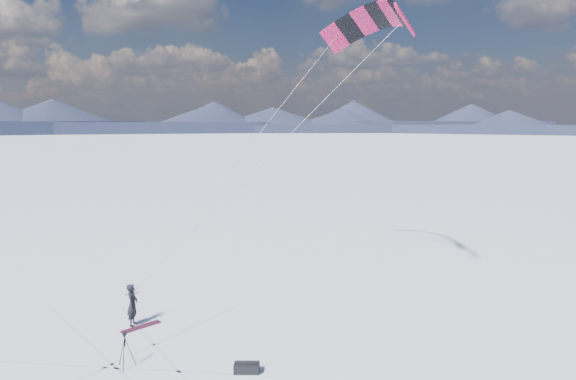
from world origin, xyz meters
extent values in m
plane|color=white|center=(0.00, 0.00, 0.00)|extent=(1800.00, 1800.00, 0.00)
cube|color=black|center=(209.56, 241.84, 2.77)|extent=(142.83, 132.24, 5.54)
cone|color=black|center=(209.56, 241.84, 5.54)|extent=(90.28, 90.28, 8.00)
cube|color=black|center=(132.93, 291.08, 2.77)|extent=(155.14, 103.25, 5.54)
cone|color=black|center=(132.93, 291.08, 5.54)|extent=(84.80, 84.80, 8.00)
cube|color=black|center=(45.54, 316.74, 2.77)|extent=(154.88, 65.89, 5.54)
cone|color=black|center=(45.54, 316.74, 5.54)|extent=(72.46, 72.46, 8.00)
cube|color=black|center=(-45.54, 316.74, 2.77)|extent=(154.88, 65.89, 5.54)
cone|color=black|center=(-45.54, 316.74, 5.54)|extent=(72.46, 72.46, 8.00)
cube|color=silver|center=(-1.60, 0.60, 0.00)|extent=(6.45, 7.79, 0.01)
cube|color=silver|center=(0.10, 2.90, 0.00)|extent=(11.66, 3.07, 0.01)
imported|color=black|center=(-1.21, 4.55, 0.00)|extent=(0.51, 0.70, 1.76)
cube|color=maroon|center=(-0.88, 4.25, 0.02)|extent=(1.58, 1.16, 0.04)
cylinder|color=black|center=(-0.85, 1.05, 0.54)|extent=(0.34, 0.15, 1.09)
cylinder|color=black|center=(-1.13, 1.10, 0.54)|extent=(0.29, 0.25, 1.09)
cylinder|color=black|center=(-1.03, 0.83, 0.54)|extent=(0.09, 0.36, 1.09)
cylinder|color=black|center=(-1.00, 0.99, 0.92)|extent=(0.03, 0.03, 0.32)
cube|color=black|center=(-1.00, 0.99, 1.13)|extent=(0.08, 0.08, 0.05)
cube|color=black|center=(-1.00, 0.99, 1.22)|extent=(0.14, 0.12, 0.09)
cylinder|color=black|center=(-1.00, 1.08, 1.22)|extent=(0.06, 0.09, 0.06)
cube|color=black|center=(3.05, -0.10, 0.16)|extent=(0.91, 0.55, 0.32)
cylinder|color=black|center=(3.05, -0.10, 0.34)|extent=(0.81, 0.23, 0.08)
cube|color=#B31449|center=(10.64, 5.31, 12.80)|extent=(1.31, 1.23, 1.58)
cube|color=black|center=(10.78, 6.20, 13.19)|extent=(1.12, 1.30, 1.45)
cube|color=#B31449|center=(10.74, 7.18, 13.44)|extent=(1.20, 1.31, 1.29)
cube|color=black|center=(10.52, 8.17, 13.52)|extent=(1.37, 1.31, 1.12)
cube|color=#B31449|center=(10.14, 9.11, 13.44)|extent=(1.51, 1.25, 1.29)
cube|color=black|center=(9.62, 9.94, 13.19)|extent=(1.63, 1.14, 1.45)
cube|color=#B31449|center=(9.00, 10.60, 12.80)|extent=(1.71, 0.98, 1.58)
cylinder|color=#9A9B9F|center=(4.71, 4.93, 7.08)|extent=(11.87, 0.78, 11.45)
cylinder|color=#9A9B9F|center=(3.90, 7.58, 7.08)|extent=(10.24, 6.08, 11.45)
cylinder|color=black|center=(-1.21, 4.55, 1.36)|extent=(0.53, 0.19, 0.03)
camera|label=1|loc=(1.69, -15.25, 8.41)|focal=30.00mm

